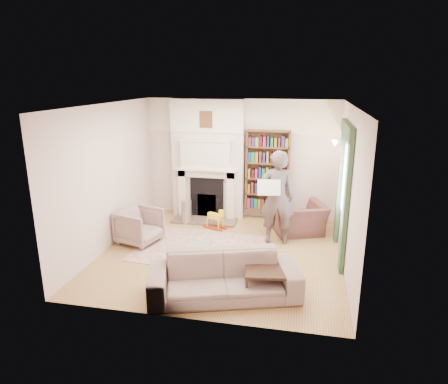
% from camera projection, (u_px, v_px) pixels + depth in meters
% --- Properties ---
extents(floor, '(4.50, 4.50, 0.00)m').
position_uv_depth(floor, '(221.00, 252.00, 7.72)').
color(floor, olive).
rests_on(floor, ground).
extents(ceiling, '(4.50, 4.50, 0.00)m').
position_uv_depth(ceiling, '(221.00, 105.00, 6.95)').
color(ceiling, white).
rests_on(ceiling, wall_back).
extents(wall_back, '(4.50, 0.00, 4.50)m').
position_uv_depth(wall_back, '(241.00, 159.00, 9.45)').
color(wall_back, beige).
rests_on(wall_back, floor).
extents(wall_front, '(4.50, 0.00, 4.50)m').
position_uv_depth(wall_front, '(186.00, 225.00, 5.22)').
color(wall_front, beige).
rests_on(wall_front, floor).
extents(wall_left, '(0.00, 4.50, 4.50)m').
position_uv_depth(wall_left, '(108.00, 177.00, 7.77)').
color(wall_left, beige).
rests_on(wall_left, floor).
extents(wall_right, '(0.00, 4.50, 4.50)m').
position_uv_depth(wall_right, '(348.00, 189.00, 6.90)').
color(wall_right, beige).
rests_on(wall_right, floor).
extents(fireplace, '(1.70, 0.58, 2.80)m').
position_uv_depth(fireplace, '(208.00, 160.00, 9.41)').
color(fireplace, beige).
rests_on(fireplace, floor).
extents(bookcase, '(1.00, 0.24, 1.85)m').
position_uv_depth(bookcase, '(267.00, 171.00, 9.27)').
color(bookcase, brown).
rests_on(bookcase, floor).
extents(window, '(0.02, 0.90, 1.30)m').
position_uv_depth(window, '(346.00, 181.00, 7.27)').
color(window, silver).
rests_on(window, wall_right).
extents(curtain_left, '(0.07, 0.32, 2.40)m').
position_uv_depth(curtain_left, '(346.00, 205.00, 6.68)').
color(curtain_left, '#2E482E').
rests_on(curtain_left, floor).
extents(curtain_right, '(0.07, 0.32, 2.40)m').
position_uv_depth(curtain_right, '(340.00, 184.00, 8.00)').
color(curtain_right, '#2E482E').
rests_on(curtain_right, floor).
extents(pelmet, '(0.09, 1.70, 0.24)m').
position_uv_depth(pelmet, '(347.00, 130.00, 7.02)').
color(pelmet, '#2E482E').
rests_on(pelmet, wall_right).
extents(wall_sconce, '(0.20, 0.24, 0.24)m').
position_uv_depth(wall_sconce, '(333.00, 146.00, 8.22)').
color(wall_sconce, gold).
rests_on(wall_sconce, wall_right).
extents(rug, '(2.57, 2.05, 0.01)m').
position_uv_depth(rug, '(200.00, 248.00, 7.91)').
color(rug, beige).
rests_on(rug, floor).
extents(armchair_reading, '(1.29, 1.21, 0.67)m').
position_uv_depth(armchair_reading, '(299.00, 219.00, 8.59)').
color(armchair_reading, '#442624').
rests_on(armchair_reading, floor).
extents(armchair_left, '(0.95, 0.94, 0.71)m').
position_uv_depth(armchair_left, '(139.00, 226.00, 8.10)').
color(armchair_left, '#A29A86').
rests_on(armchair_left, floor).
extents(sofa, '(2.45, 1.54, 0.67)m').
position_uv_depth(sofa, '(224.00, 276.00, 6.10)').
color(sofa, gray).
rests_on(sofa, floor).
extents(man_reading, '(0.76, 0.55, 1.92)m').
position_uv_depth(man_reading, '(277.00, 198.00, 7.94)').
color(man_reading, '#504240').
rests_on(man_reading, floor).
extents(newspaper, '(0.46, 0.19, 0.30)m').
position_uv_depth(newspaper, '(269.00, 188.00, 7.71)').
color(newspaper, white).
rests_on(newspaper, man_reading).
extents(coffee_table, '(0.76, 0.54, 0.45)m').
position_uv_depth(coffee_table, '(268.00, 284.00, 6.08)').
color(coffee_table, '#371F13').
rests_on(coffee_table, floor).
extents(paraffin_heater, '(0.27, 0.27, 0.55)m').
position_uv_depth(paraffin_heater, '(187.00, 212.00, 9.21)').
color(paraffin_heater, '#A7A9AF').
rests_on(paraffin_heater, floor).
extents(rocking_horse, '(0.57, 0.41, 0.47)m').
position_uv_depth(rocking_horse, '(215.00, 219.00, 8.89)').
color(rocking_horse, yellow).
rests_on(rocking_horse, rug).
extents(board_game, '(0.40, 0.40, 0.03)m').
position_uv_depth(board_game, '(201.00, 245.00, 8.02)').
color(board_game, '#DFD14F').
rests_on(board_game, rug).
extents(game_box_lid, '(0.33, 0.25, 0.05)m').
position_uv_depth(game_box_lid, '(191.00, 252.00, 7.65)').
color(game_box_lid, '#A91A13').
rests_on(game_box_lid, rug).
extents(comic_annuals, '(0.58, 0.61, 0.02)m').
position_uv_depth(comic_annuals, '(230.00, 261.00, 7.32)').
color(comic_annuals, red).
rests_on(comic_annuals, rug).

